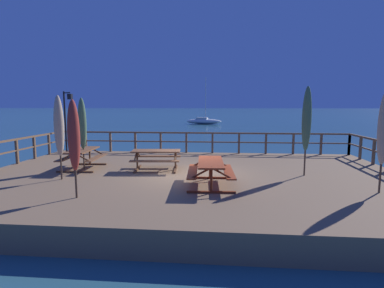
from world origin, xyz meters
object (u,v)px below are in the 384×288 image
object	(u,v)px
picnic_table_front_left	(82,155)
picnic_table_back_left	(211,168)
sailboat_distant	(204,121)
patio_umbrella_short_mid	(59,126)
patio_umbrella_tall_mid_right	(384,129)
patio_umbrella_tall_front	(82,124)
picnic_table_mid_right	(156,156)
patio_umbrella_short_front	(307,119)
patio_umbrella_tall_mid_left	(74,136)
lamp_post_hooked	(67,113)

from	to	relation	value
picnic_table_front_left	picnic_table_back_left	bearing A→B (deg)	-22.50
picnic_table_back_left	sailboat_distant	world-z (taller)	sailboat_distant
picnic_table_front_left	patio_umbrella_short_mid	size ratio (longest dim) A/B	0.69
patio_umbrella_tall_mid_right	sailboat_distant	xyz separation A→B (m)	(-7.35, 42.83, -2.02)
patio_umbrella_tall_front	picnic_table_front_left	bearing A→B (deg)	159.10
picnic_table_back_left	sailboat_distant	bearing A→B (deg)	93.38
picnic_table_mid_right	picnic_table_back_left	distance (m)	3.05
picnic_table_mid_right	patio_umbrella_tall_front	distance (m)	3.14
picnic_table_front_left	patio_umbrella_short_front	xyz separation A→B (m)	(8.42, -0.45, 1.45)
patio_umbrella_tall_mid_left	sailboat_distant	xyz separation A→B (m)	(1.06, 44.09, -1.86)
picnic_table_front_left	patio_umbrella_tall_mid_left	world-z (taller)	patio_umbrella_tall_mid_left
patio_umbrella_short_mid	picnic_table_front_left	bearing A→B (deg)	92.69
picnic_table_back_left	patio_umbrella_tall_mid_left	world-z (taller)	patio_umbrella_tall_mid_left
picnic_table_front_left	patio_umbrella_short_front	bearing A→B (deg)	-3.06
patio_umbrella_tall_mid_right	lamp_post_hooked	distance (m)	13.97
lamp_post_hooked	patio_umbrella_tall_mid_left	bearing A→B (deg)	-61.75
picnic_table_back_left	patio_umbrella_tall_mid_right	distance (m)	5.02
patio_umbrella_tall_mid_left	patio_umbrella_short_front	bearing A→B (deg)	25.80
lamp_post_hooked	picnic_table_front_left	bearing A→B (deg)	-56.51
patio_umbrella_tall_mid_left	lamp_post_hooked	size ratio (longest dim) A/B	0.83
picnic_table_back_left	patio_umbrella_short_front	distance (m)	3.96
patio_umbrella_short_mid	patio_umbrella_tall_mid_left	size ratio (longest dim) A/B	1.07
patio_umbrella_short_front	patio_umbrella_tall_front	distance (m)	8.37
picnic_table_mid_right	sailboat_distant	size ratio (longest dim) A/B	0.25
picnic_table_mid_right	patio_umbrella_tall_mid_left	distance (m)	4.20
picnic_table_mid_right	patio_umbrella_tall_mid_left	xyz separation A→B (m)	(-1.40, -3.79, 1.13)
patio_umbrella_tall_front	patio_umbrella_short_mid	world-z (taller)	patio_umbrella_short_mid
picnic_table_front_left	sailboat_distant	bearing A→B (deg)	86.28
patio_umbrella_tall_mid_left	picnic_table_mid_right	bearing A→B (deg)	69.68
picnic_table_mid_right	patio_umbrella_short_front	size ratio (longest dim) A/B	0.62
picnic_table_mid_right	picnic_table_back_left	size ratio (longest dim) A/B	0.89
picnic_table_front_left	patio_umbrella_short_mid	world-z (taller)	patio_umbrella_short_mid
picnic_table_back_left	picnic_table_front_left	bearing A→B (deg)	157.50
patio_umbrella_tall_mid_right	sailboat_distant	distance (m)	43.50
patio_umbrella_short_mid	patio_umbrella_tall_mid_left	world-z (taller)	patio_umbrella_short_mid
picnic_table_mid_right	sailboat_distant	distance (m)	40.30
patio_umbrella_tall_mid_right	lamp_post_hooked	bearing A→B (deg)	153.23
picnic_table_front_left	patio_umbrella_tall_mid_left	xyz separation A→B (m)	(1.55, -3.77, 1.13)
patio_umbrella_short_front	lamp_post_hooked	distance (m)	11.71
patio_umbrella_tall_mid_left	lamp_post_hooked	xyz separation A→B (m)	(-4.06, 7.55, 0.43)
lamp_post_hooked	patio_umbrella_tall_front	bearing A→B (deg)	-56.02
patio_umbrella_tall_mid_right	patio_umbrella_tall_mid_left	xyz separation A→B (m)	(-8.41, -1.26, -0.16)
picnic_table_front_left	sailboat_distant	size ratio (longest dim) A/B	0.25
picnic_table_mid_right	patio_umbrella_short_front	distance (m)	5.67
patio_umbrella_short_front	patio_umbrella_short_mid	bearing A→B (deg)	-170.78
patio_umbrella_short_front	lamp_post_hooked	xyz separation A→B (m)	(-10.92, 4.23, 0.11)
picnic_table_back_left	patio_umbrella_short_front	world-z (taller)	patio_umbrella_short_front
picnic_table_back_left	patio_umbrella_short_mid	bearing A→B (deg)	176.36
picnic_table_mid_right	lamp_post_hooked	world-z (taller)	lamp_post_hooked
patio_umbrella_short_mid	patio_umbrella_tall_front	bearing A→B (deg)	90.69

